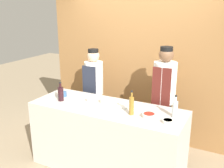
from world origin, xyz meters
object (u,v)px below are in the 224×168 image
Objects in this scene: cup_blue at (64,94)px; cup_cream at (103,100)px; sauce_bowl_green at (92,99)px; chef_left at (94,92)px; sauce_bowl_red at (149,115)px; bottle_wine at (61,93)px; bottle_clear at (175,109)px; bottle_vinegar at (131,105)px; sauce_bowl_white at (168,121)px; cutting_board at (130,106)px; chef_right at (163,100)px.

cup_cream is (0.66, 0.03, -0.00)m from cup_blue.
sauce_bowl_green is 0.10× the size of chef_left.
sauce_bowl_red is 1.40m from cup_blue.
sauce_bowl_green is (-0.92, 0.17, -0.00)m from sauce_bowl_red.
bottle_wine is at bearing -161.78° from cup_cream.
chef_left is at bearing 159.32° from bottle_clear.
cup_cream reaches higher than sauce_bowl_red.
bottle_vinegar is at bearing -161.66° from bottle_clear.
sauce_bowl_white is at bearing -6.56° from cup_blue.
bottle_clear is at bearing 0.54° from cup_blue.
bottle_vinegar reaches higher than sauce_bowl_red.
cup_cream is (0.18, -0.00, 0.01)m from sauce_bowl_green.
bottle_wine is (-0.98, -0.23, 0.10)m from cutting_board.
cup_blue reaches higher than sauce_bowl_green.
bottle_wine is 0.19m from cup_blue.
bottle_wine is (-0.40, -0.20, 0.08)m from sauce_bowl_green.
sauce_bowl_green is 0.60× the size of bottle_wine.
bottle_vinegar is 0.18× the size of chef_right.
sauce_bowl_red is at bearing -151.96° from bottle_clear.
cutting_board is at bearing 13.25° from bottle_wine.
chef_left is at bearing 82.09° from bottle_wine.
bottle_clear is at bearing 6.28° from bottle_wine.
sauce_bowl_green is (-1.17, 0.23, 0.00)m from sauce_bowl_white.
bottle_vinegar is at bearing -7.37° from cup_blue.
chef_right is at bearing 29.81° from bottle_wine.
sauce_bowl_white is 0.26m from sauce_bowl_red.
cup_blue is at bearing 115.49° from bottle_wine.
chef_right is (-0.28, 0.77, -0.03)m from sauce_bowl_white.
chef_left is (-0.88, 0.51, -0.08)m from cutting_board.
bottle_clear is at bearing -61.50° from chef_right.
bottle_clear is at bearing -0.90° from cup_cream.
bottle_wine is 0.17× the size of chef_left.
cup_cream is at bearing -142.29° from chef_right.
chef_right is at bearing 118.50° from bottle_clear.
sauce_bowl_white is at bearing -27.64° from chef_left.
bottle_clear is 1.61m from chef_left.
bottle_vinegar is at bearing 0.45° from bottle_wine.
sauce_bowl_green is at bearing 179.02° from bottle_clear.
cup_blue is (-1.67, -0.02, -0.07)m from bottle_clear.
bottle_wine is 1.09m from bottle_vinegar.
sauce_bowl_white is at bearing -97.02° from bottle_clear.
sauce_bowl_red is 0.58× the size of cutting_board.
cup_blue is at bearing -157.02° from chef_right.
sauce_bowl_red is 0.59× the size of bottle_clear.
sauce_bowl_green is at bearing 4.33° from cup_blue.
sauce_bowl_red is at bearing -30.31° from chef_left.
bottle_clear is at bearing 28.04° from sauce_bowl_red.
sauce_bowl_white is 0.49m from bottle_vinegar.
bottle_clear is 0.53m from bottle_vinegar.
bottle_vinegar is 3.94× the size of cup_cream.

